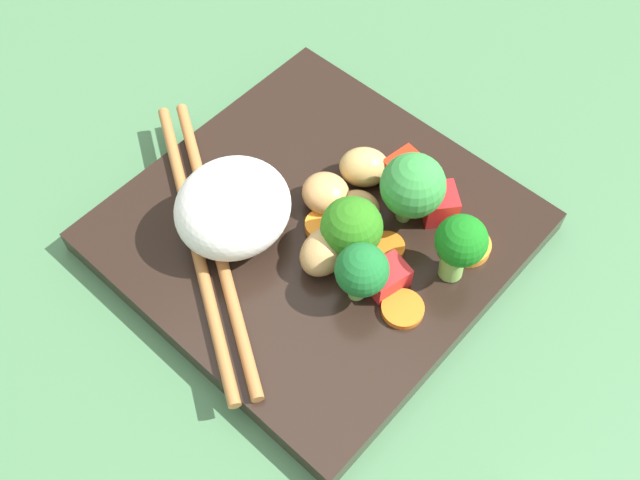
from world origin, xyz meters
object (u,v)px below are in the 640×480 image
square_plate (316,232)px  carrot_slice_2 (387,247)px  chopstick_pair (205,238)px  broccoli_floret_0 (362,271)px  rice_mound (233,208)px

square_plate → carrot_slice_2: size_ratio=10.59×
square_plate → carrot_slice_2: (4.78, 1.62, 1.12)cm
square_plate → carrot_slice_2: carrot_slice_2 is taller
chopstick_pair → carrot_slice_2: bearing=70.6°
broccoli_floret_0 → rice_mound: bearing=-169.0°
broccoli_floret_0 → carrot_slice_2: bearing=101.7°
broccoli_floret_0 → chopstick_pair: (-10.07, -3.59, -2.46)cm
chopstick_pair → rice_mound: bearing=92.1°
broccoli_floret_0 → chopstick_pair: bearing=-160.4°
rice_mound → broccoli_floret_0: 9.17cm
rice_mound → carrot_slice_2: 10.23cm
square_plate → chopstick_pair: bearing=-128.1°
square_plate → broccoli_floret_0: size_ratio=5.09×
rice_mound → carrot_slice_2: size_ratio=3.34×
carrot_slice_2 → chopstick_pair: (-9.29, -7.37, 0.19)cm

